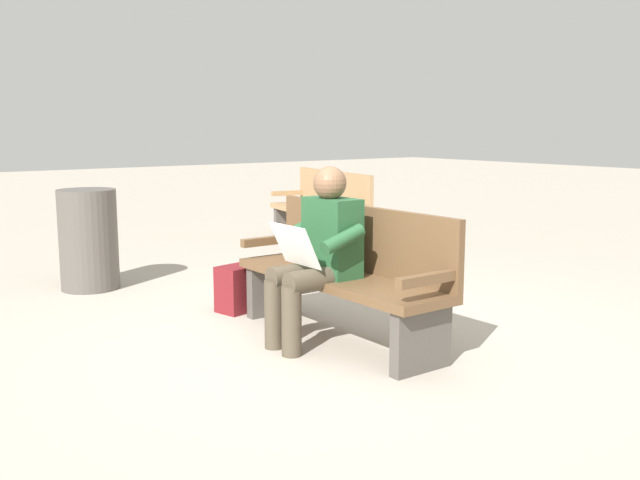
{
  "coord_description": "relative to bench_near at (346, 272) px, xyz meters",
  "views": [
    {
      "loc": [
        -3.68,
        2.88,
        1.44
      ],
      "look_at": [
        -0.0,
        0.15,
        0.7
      ],
      "focal_mm": 39.84,
      "sensor_mm": 36.0,
      "label": 1
    }
  ],
  "objects": [
    {
      "name": "ground_plane",
      "position": [
        -0.0,
        0.07,
        -0.46
      ],
      "size": [
        40.0,
        40.0,
        0.0
      ],
      "primitive_type": "plane",
      "color": "#A89E8E"
    },
    {
      "name": "bench_near",
      "position": [
        0.0,
        0.0,
        0.0
      ],
      "size": [
        1.8,
        0.49,
        0.9
      ],
      "rotation": [
        0.0,
        0.0,
        0.0
      ],
      "color": "brown",
      "rests_on": "ground"
    },
    {
      "name": "person_seated",
      "position": [
        -0.0,
        0.23,
        0.17
      ],
      "size": [
        0.57,
        0.57,
        1.18
      ],
      "rotation": [
        0.0,
        0.0,
        0.0
      ],
      "color": "#23512D",
      "rests_on": "ground"
    },
    {
      "name": "backpack",
      "position": [
        1.06,
        0.23,
        -0.28
      ],
      "size": [
        0.32,
        0.37,
        0.36
      ],
      "rotation": [
        0.0,
        0.0,
        4.92
      ],
      "color": "maroon",
      "rests_on": "ground"
    },
    {
      "name": "bench_far",
      "position": [
        3.11,
        -2.13,
        0.0
      ],
      "size": [
        1.86,
        0.79,
        0.9
      ],
      "rotation": [
        0.0,
        0.0,
        -0.17
      ],
      "color": "#9E7A51",
      "rests_on": "ground"
    },
    {
      "name": "trash_bin",
      "position": [
        2.52,
        0.91,
        -0.02
      ],
      "size": [
        0.51,
        0.51,
        0.89
      ],
      "primitive_type": "cylinder",
      "color": "#514C47",
      "rests_on": "ground"
    }
  ]
}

